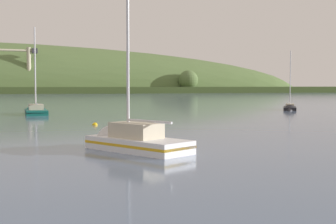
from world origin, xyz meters
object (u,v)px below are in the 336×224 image
(sailboat_near_mooring, at_px, (290,109))
(sailboat_midwater_white, at_px, (36,113))
(dockside_crane, at_px, (28,70))
(mooring_buoy_foreground, at_px, (95,125))
(sailboat_outer_reach, at_px, (128,144))

(sailboat_near_mooring, bearing_deg, sailboat_midwater_white, -61.15)
(dockside_crane, relative_size, sailboat_near_mooring, 2.10)
(sailboat_midwater_white, height_order, mooring_buoy_foreground, sailboat_midwater_white)
(dockside_crane, bearing_deg, sailboat_midwater_white, 82.45)
(dockside_crane, relative_size, sailboat_midwater_white, 1.64)
(sailboat_outer_reach, bearing_deg, sailboat_near_mooring, -72.17)
(sailboat_near_mooring, relative_size, sailboat_midwater_white, 0.78)
(sailboat_midwater_white, bearing_deg, mooring_buoy_foreground, -167.34)
(sailboat_midwater_white, xyz_separation_m, mooring_buoy_foreground, (4.27, -22.06, -0.15))
(mooring_buoy_foreground, bearing_deg, dockside_crane, 88.36)
(sailboat_near_mooring, bearing_deg, mooring_buoy_foreground, -29.24)
(sailboat_near_mooring, distance_m, mooring_buoy_foreground, 40.88)
(sailboat_outer_reach, bearing_deg, mooring_buoy_foreground, -32.06)
(dockside_crane, bearing_deg, sailboat_near_mooring, 95.46)
(dockside_crane, relative_size, mooring_buoy_foreground, 36.02)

